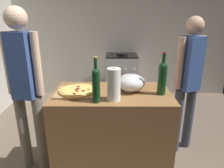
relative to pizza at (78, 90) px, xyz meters
The scene contains 12 objects.
ground_plane 1.35m from the pizza, 64.27° to the left, with size 4.70×3.76×0.02m, color #6B5B4C.
kitchen_wall_rear 2.52m from the pizza, 80.72° to the left, with size 4.70×0.10×2.60m, color #BCB7AD.
counter 0.59m from the pizza, ahead, with size 1.13×0.64×0.94m, color olive.
cutting_board 0.02m from the pizza, 116.28° to the left, with size 0.40×0.32×0.02m, color tan.
pizza is the anchor object (origin of this frame).
mixing_bowl 0.51m from the pizza, ahead, with size 0.27×0.27×0.17m.
paper_towel_roll 0.39m from the pizza, 24.79° to the right, with size 0.11×0.11×0.29m.
wine_bottle_dark 0.31m from the pizza, 46.57° to the right, with size 0.07×0.07×0.39m.
wine_bottle_clear 0.79m from the pizza, ahead, with size 0.08×0.08×0.39m.
stove 2.19m from the pizza, 76.68° to the left, with size 0.59×0.59×0.96m.
person_in_stripes 0.55m from the pizza, 168.29° to the left, with size 0.37×0.22×1.72m.
person_in_red 1.29m from the pizza, 21.31° to the left, with size 0.35×0.28×1.63m.
Camera 1 is at (-0.07, -1.03, 1.63)m, focal length 32.45 mm.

